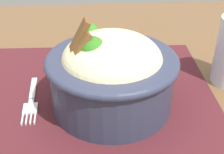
{
  "coord_description": "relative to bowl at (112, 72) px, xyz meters",
  "views": [
    {
      "loc": [
        -0.04,
        0.43,
        1.01
      ],
      "look_at": [
        -0.07,
        0.05,
        0.77
      ],
      "focal_mm": 48.95,
      "sensor_mm": 36.0,
      "label": 1
    }
  ],
  "objects": [
    {
      "name": "bowl",
      "position": [
        0.0,
        0.0,
        0.0
      ],
      "size": [
        0.19,
        0.19,
        0.14
      ],
      "color": "#2D3347",
      "rests_on": "placemat"
    },
    {
      "name": "fork",
      "position": [
        0.13,
        -0.01,
        -0.06
      ],
      "size": [
        0.02,
        0.13,
        0.0
      ],
      "color": "#BDBDBD",
      "rests_on": "placemat"
    },
    {
      "name": "table",
      "position": [
        0.06,
        -0.05,
        -0.13
      ],
      "size": [
        1.23,
        0.88,
        0.71
      ],
      "color": "brown",
      "rests_on": "ground_plane"
    },
    {
      "name": "placemat",
      "position": [
        0.05,
        -0.03,
        -0.06
      ],
      "size": [
        0.45,
        0.37,
        0.0
      ],
      "primitive_type": "cube",
      "rotation": [
        0.0,
        0.0,
        -0.03
      ],
      "color": "#47191E",
      "rests_on": "table"
    }
  ]
}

